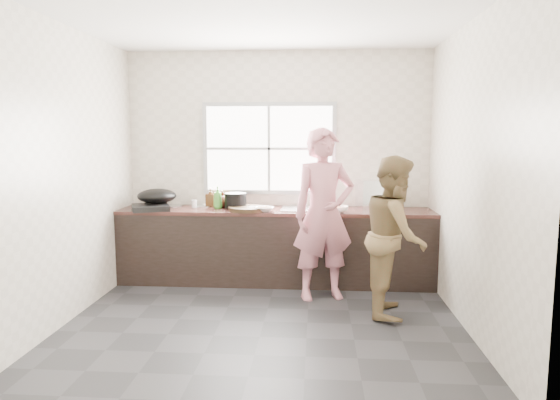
# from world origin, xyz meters

# --- Properties ---
(floor) EXTENTS (3.60, 3.20, 0.01)m
(floor) POSITION_xyz_m (0.00, 0.00, -0.01)
(floor) COLOR #262629
(floor) RESTS_ON ground
(ceiling) EXTENTS (3.60, 3.20, 0.01)m
(ceiling) POSITION_xyz_m (0.00, 0.00, 2.71)
(ceiling) COLOR silver
(ceiling) RESTS_ON wall_back
(wall_back) EXTENTS (3.60, 0.01, 2.70)m
(wall_back) POSITION_xyz_m (0.00, 1.60, 1.35)
(wall_back) COLOR beige
(wall_back) RESTS_ON ground
(wall_left) EXTENTS (0.01, 3.20, 2.70)m
(wall_left) POSITION_xyz_m (-1.80, 0.00, 1.35)
(wall_left) COLOR beige
(wall_left) RESTS_ON ground
(wall_right) EXTENTS (0.01, 3.20, 2.70)m
(wall_right) POSITION_xyz_m (1.80, 0.00, 1.35)
(wall_right) COLOR beige
(wall_right) RESTS_ON ground
(wall_front) EXTENTS (3.60, 0.01, 2.70)m
(wall_front) POSITION_xyz_m (0.00, -1.60, 1.35)
(wall_front) COLOR beige
(wall_front) RESTS_ON ground
(cabinet) EXTENTS (3.60, 0.62, 0.82)m
(cabinet) POSITION_xyz_m (0.00, 1.29, 0.41)
(cabinet) COLOR black
(cabinet) RESTS_ON floor
(countertop) EXTENTS (3.60, 0.64, 0.04)m
(countertop) POSITION_xyz_m (0.00, 1.29, 0.84)
(countertop) COLOR #341A15
(countertop) RESTS_ON cabinet
(sink) EXTENTS (0.55, 0.45, 0.02)m
(sink) POSITION_xyz_m (0.35, 1.29, 0.86)
(sink) COLOR silver
(sink) RESTS_ON countertop
(faucet) EXTENTS (0.02, 0.02, 0.30)m
(faucet) POSITION_xyz_m (0.35, 1.49, 1.01)
(faucet) COLOR silver
(faucet) RESTS_ON countertop
(window_frame) EXTENTS (1.60, 0.05, 1.10)m
(window_frame) POSITION_xyz_m (-0.10, 1.59, 1.55)
(window_frame) COLOR #9EA0A5
(window_frame) RESTS_ON wall_back
(window_glazing) EXTENTS (1.50, 0.01, 1.00)m
(window_glazing) POSITION_xyz_m (-0.10, 1.57, 1.55)
(window_glazing) COLOR white
(window_glazing) RESTS_ON window_frame
(woman) EXTENTS (0.70, 0.56, 1.67)m
(woman) POSITION_xyz_m (0.55, 0.74, 0.84)
(woman) COLOR #D27E8C
(woman) RESTS_ON floor
(person_side) EXTENTS (0.68, 0.81, 1.52)m
(person_side) POSITION_xyz_m (1.22, 0.32, 0.76)
(person_side) COLOR brown
(person_side) RESTS_ON floor
(cutting_board) EXTENTS (0.53, 0.53, 0.04)m
(cutting_board) POSITION_xyz_m (-0.30, 1.16, 0.88)
(cutting_board) COLOR black
(cutting_board) RESTS_ON countertop
(cleaver) EXTENTS (0.23, 0.20, 0.01)m
(cleaver) POSITION_xyz_m (-0.20, 1.20, 0.90)
(cleaver) COLOR silver
(cleaver) RESTS_ON cutting_board
(bowl_mince) EXTENTS (0.22, 0.22, 0.05)m
(bowl_mince) POSITION_xyz_m (-0.11, 1.10, 0.89)
(bowl_mince) COLOR silver
(bowl_mince) RESTS_ON countertop
(bowl_crabs) EXTENTS (0.23, 0.23, 0.06)m
(bowl_crabs) POSITION_xyz_m (0.71, 1.08, 0.89)
(bowl_crabs) COLOR white
(bowl_crabs) RESTS_ON countertop
(bowl_held) EXTENTS (0.23, 0.23, 0.06)m
(bowl_held) POSITION_xyz_m (0.67, 1.22, 0.89)
(bowl_held) COLOR white
(bowl_held) RESTS_ON countertop
(black_pot) EXTENTS (0.33, 0.33, 0.18)m
(black_pot) POSITION_xyz_m (-0.47, 1.29, 0.95)
(black_pot) COLOR black
(black_pot) RESTS_ON countertop
(plate_food) EXTENTS (0.21, 0.21, 0.02)m
(plate_food) POSITION_xyz_m (-0.80, 1.52, 0.87)
(plate_food) COLOR white
(plate_food) RESTS_ON countertop
(bottle_green) EXTENTS (0.13, 0.13, 0.26)m
(bottle_green) POSITION_xyz_m (-0.68, 1.29, 0.99)
(bottle_green) COLOR #3F8C2D
(bottle_green) RESTS_ON countertop
(bottle_brown_tall) EXTENTS (0.10, 0.10, 0.21)m
(bottle_brown_tall) POSITION_xyz_m (-0.79, 1.45, 0.96)
(bottle_brown_tall) COLOR #3F230F
(bottle_brown_tall) RESTS_ON countertop
(bottle_brown_short) EXTENTS (0.18, 0.18, 0.18)m
(bottle_brown_short) POSITION_xyz_m (-0.65, 1.41, 0.95)
(bottle_brown_short) COLOR #3D160F
(bottle_brown_short) RESTS_ON countertop
(glass_jar) EXTENTS (0.08, 0.08, 0.09)m
(glass_jar) POSITION_xyz_m (-0.97, 1.35, 0.90)
(glass_jar) COLOR white
(glass_jar) RESTS_ON countertop
(burner) EXTENTS (0.53, 0.53, 0.06)m
(burner) POSITION_xyz_m (-1.42, 1.12, 0.89)
(burner) COLOR black
(burner) RESTS_ON countertop
(wok) EXTENTS (0.59, 0.59, 0.17)m
(wok) POSITION_xyz_m (-1.39, 1.26, 1.00)
(wok) COLOR black
(wok) RESTS_ON burner
(dish_rack) EXTENTS (0.50, 0.40, 0.33)m
(dish_rack) POSITION_xyz_m (1.19, 1.49, 1.03)
(dish_rack) COLOR silver
(dish_rack) RESTS_ON countertop
(pot_lid_left) EXTENTS (0.30, 0.30, 0.01)m
(pot_lid_left) POSITION_xyz_m (-1.26, 1.46, 0.87)
(pot_lid_left) COLOR silver
(pot_lid_left) RESTS_ON countertop
(pot_lid_right) EXTENTS (0.34, 0.34, 0.01)m
(pot_lid_right) POSITION_xyz_m (-0.88, 1.48, 0.87)
(pot_lid_right) COLOR silver
(pot_lid_right) RESTS_ON countertop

